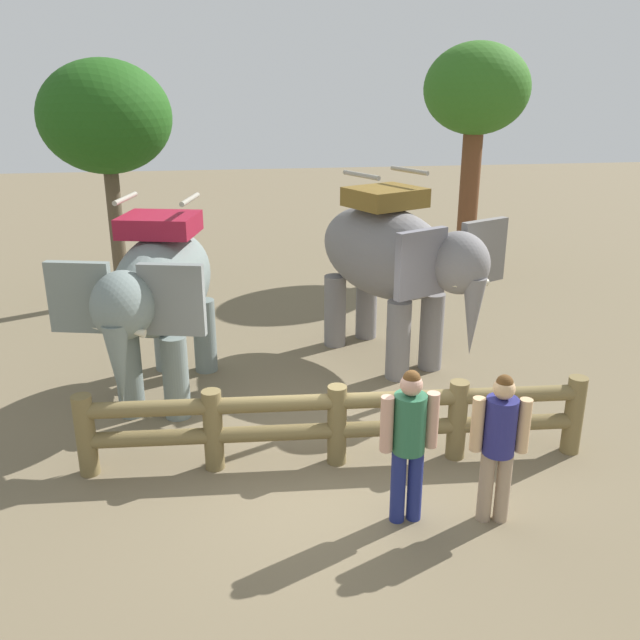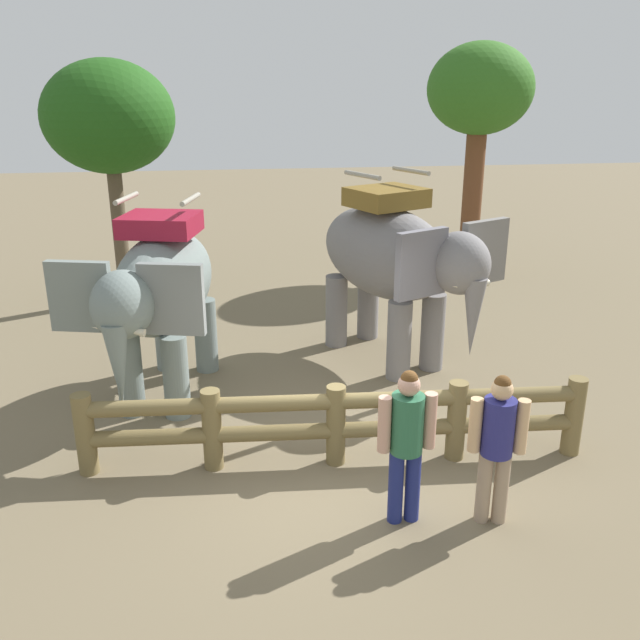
{
  "view_description": "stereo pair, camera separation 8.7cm",
  "coord_description": "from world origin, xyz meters",
  "px_view_note": "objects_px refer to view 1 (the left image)",
  "views": [
    {
      "loc": [
        -1.3,
        -7.23,
        4.58
      ],
      "look_at": [
        0.0,
        1.63,
        1.4
      ],
      "focal_mm": 38.2,
      "sensor_mm": 36.0,
      "label": 1
    },
    {
      "loc": [
        -1.21,
        -7.24,
        4.58
      ],
      "look_at": [
        0.0,
        1.63,
        1.4
      ],
      "focal_mm": 38.2,
      "sensor_mm": 36.0,
      "label": 2
    }
  ],
  "objects_px": {
    "elephant_near_left": "(160,291)",
    "tourist_man_in_blue": "(409,436)",
    "elephant_center": "(393,259)",
    "tree_back_center": "(106,119)",
    "tree_far_left": "(476,95)",
    "log_fence": "(337,419)",
    "tourist_woman_in_black": "(499,439)"
  },
  "relations": [
    {
      "from": "tourist_woman_in_black",
      "to": "log_fence",
      "type": "bearing_deg",
      "value": 136.42
    },
    {
      "from": "tree_far_left",
      "to": "tourist_man_in_blue",
      "type": "bearing_deg",
      "value": -112.97
    },
    {
      "from": "elephant_near_left",
      "to": "tourist_man_in_blue",
      "type": "xyz_separation_m",
      "value": [
        2.78,
        -3.49,
        -0.66
      ]
    },
    {
      "from": "log_fence",
      "to": "tree_back_center",
      "type": "xyz_separation_m",
      "value": [
        -3.51,
        7.34,
        3.21
      ]
    },
    {
      "from": "log_fence",
      "to": "elephant_center",
      "type": "height_order",
      "value": "elephant_center"
    },
    {
      "from": "elephant_near_left",
      "to": "tree_far_left",
      "type": "relative_size",
      "value": 0.66
    },
    {
      "from": "elephant_center",
      "to": "tree_back_center",
      "type": "height_order",
      "value": "tree_back_center"
    },
    {
      "from": "log_fence",
      "to": "tourist_man_in_blue",
      "type": "bearing_deg",
      "value": -66.8
    },
    {
      "from": "elephant_near_left",
      "to": "tourist_woman_in_black",
      "type": "height_order",
      "value": "elephant_near_left"
    },
    {
      "from": "log_fence",
      "to": "elephant_near_left",
      "type": "relative_size",
      "value": 1.76
    },
    {
      "from": "tree_far_left",
      "to": "tourist_woman_in_black",
      "type": "bearing_deg",
      "value": -108.0
    },
    {
      "from": "log_fence",
      "to": "elephant_center",
      "type": "xyz_separation_m",
      "value": [
        1.45,
        3.14,
        1.19
      ]
    },
    {
      "from": "tourist_woman_in_black",
      "to": "tourist_man_in_blue",
      "type": "relative_size",
      "value": 0.97
    },
    {
      "from": "log_fence",
      "to": "tourist_woman_in_black",
      "type": "bearing_deg",
      "value": -43.58
    },
    {
      "from": "log_fence",
      "to": "tourist_woman_in_black",
      "type": "relative_size",
      "value": 3.64
    },
    {
      "from": "elephant_near_left",
      "to": "tree_far_left",
      "type": "height_order",
      "value": "tree_far_left"
    },
    {
      "from": "elephant_center",
      "to": "tourist_man_in_blue",
      "type": "relative_size",
      "value": 2.11
    },
    {
      "from": "elephant_center",
      "to": "tree_far_left",
      "type": "xyz_separation_m",
      "value": [
        3.32,
        5.56,
        2.41
      ]
    },
    {
      "from": "tourist_man_in_blue",
      "to": "tree_far_left",
      "type": "relative_size",
      "value": 0.33
    },
    {
      "from": "elephant_center",
      "to": "tourist_man_in_blue",
      "type": "distance_m",
      "value": 4.57
    },
    {
      "from": "log_fence",
      "to": "tourist_woman_in_black",
      "type": "height_order",
      "value": "tourist_woman_in_black"
    },
    {
      "from": "log_fence",
      "to": "tourist_man_in_blue",
      "type": "relative_size",
      "value": 3.54
    },
    {
      "from": "elephant_center",
      "to": "tourist_man_in_blue",
      "type": "xyz_separation_m",
      "value": [
        -0.91,
        -4.42,
        -0.76
      ]
    },
    {
      "from": "elephant_near_left",
      "to": "tree_back_center",
      "type": "height_order",
      "value": "tree_back_center"
    },
    {
      "from": "elephant_center",
      "to": "log_fence",
      "type": "bearing_deg",
      "value": -114.83
    },
    {
      "from": "elephant_center",
      "to": "tourist_man_in_blue",
      "type": "bearing_deg",
      "value": -101.6
    },
    {
      "from": "log_fence",
      "to": "tourist_woman_in_black",
      "type": "distance_m",
      "value": 2.09
    },
    {
      "from": "tourist_woman_in_black",
      "to": "tourist_man_in_blue",
      "type": "height_order",
      "value": "tourist_man_in_blue"
    },
    {
      "from": "elephant_center",
      "to": "elephant_near_left",
      "type": "bearing_deg",
      "value": -165.87
    },
    {
      "from": "elephant_center",
      "to": "tourist_man_in_blue",
      "type": "height_order",
      "value": "elephant_center"
    },
    {
      "from": "log_fence",
      "to": "tree_far_left",
      "type": "height_order",
      "value": "tree_far_left"
    },
    {
      "from": "log_fence",
      "to": "tourist_man_in_blue",
      "type": "distance_m",
      "value": 1.45
    }
  ]
}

